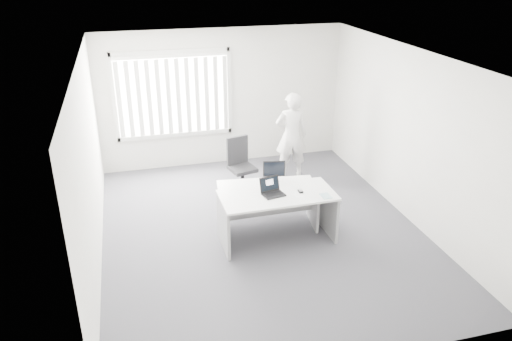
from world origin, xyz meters
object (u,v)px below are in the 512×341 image
object	(u,v)px
laptop	(274,188)
person	(291,135)
monitor	(274,171)
desk_near	(277,207)
office_chair	(241,174)
desk_far	(267,198)

from	to	relation	value
laptop	person	bearing A→B (deg)	53.93
person	monitor	size ratio (longest dim) A/B	4.85
desk_near	laptop	world-z (taller)	laptop
monitor	desk_near	bearing A→B (deg)	-90.35
office_chair	laptop	xyz separation A→B (m)	(0.05, -1.91, 0.60)
office_chair	person	size ratio (longest dim) A/B	0.59
laptop	monitor	bearing A→B (deg)	61.54
desk_far	office_chair	size ratio (longest dim) A/B	1.62
laptop	monitor	size ratio (longest dim) A/B	0.90
desk_near	office_chair	bearing A→B (deg)	92.72
office_chair	person	distance (m)	1.28
office_chair	person	xyz separation A→B (m)	(1.10, 0.36, 0.54)
desk_far	monitor	world-z (taller)	monitor
person	laptop	bearing A→B (deg)	73.62
desk_near	office_chair	size ratio (longest dim) A/B	1.72
office_chair	monitor	world-z (taller)	monitor
office_chair	laptop	bearing A→B (deg)	-102.34
person	desk_far	bearing A→B (deg)	69.17
desk_far	laptop	distance (m)	0.61
desk_near	monitor	bearing A→B (deg)	77.24
monitor	laptop	bearing A→B (deg)	-95.62
office_chair	monitor	distance (m)	1.41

